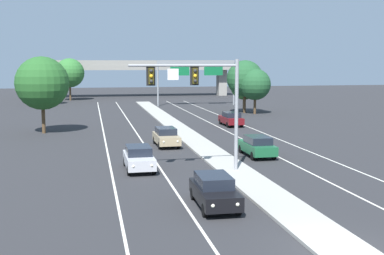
{
  "coord_description": "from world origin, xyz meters",
  "views": [
    {
      "loc": [
        -9.21,
        -16.42,
        7.1
      ],
      "look_at": [
        -3.2,
        12.83,
        3.2
      ],
      "focal_mm": 46.28,
      "sensor_mm": 36.0,
      "label": 1
    }
  ],
  "objects_px": {
    "tree_far_left_a": "(42,83)",
    "car_receding_darkred": "(231,119)",
    "overhead_signal_mast": "(203,91)",
    "highway_sign_gantry": "(197,69)",
    "car_oncoming_silver": "(139,158)",
    "tree_far_right_a": "(255,85)",
    "car_oncoming_tan": "(166,137)",
    "tree_far_right_c": "(244,86)",
    "tree_far_left_b": "(70,73)",
    "car_oncoming_black": "(214,191)",
    "tree_far_left_c": "(42,78)",
    "tree_far_right_b": "(245,79)",
    "car_receding_green": "(257,146)"
  },
  "relations": [
    {
      "from": "tree_far_left_a",
      "to": "car_receding_darkred",
      "type": "bearing_deg",
      "value": 5.49
    },
    {
      "from": "overhead_signal_mast",
      "to": "highway_sign_gantry",
      "type": "bearing_deg",
      "value": 78.32
    },
    {
      "from": "car_oncoming_silver",
      "to": "tree_far_right_a",
      "type": "distance_m",
      "value": 38.72
    },
    {
      "from": "car_oncoming_tan",
      "to": "tree_far_right_a",
      "type": "distance_m",
      "value": 29.33
    },
    {
      "from": "car_receding_darkred",
      "to": "tree_far_right_c",
      "type": "distance_m",
      "value": 16.68
    },
    {
      "from": "tree_far_left_b",
      "to": "tree_far_right_c",
      "type": "distance_m",
      "value": 38.17
    },
    {
      "from": "car_oncoming_black",
      "to": "tree_far_left_a",
      "type": "bearing_deg",
      "value": 110.39
    },
    {
      "from": "car_receding_darkred",
      "to": "highway_sign_gantry",
      "type": "distance_m",
      "value": 27.74
    },
    {
      "from": "overhead_signal_mast",
      "to": "tree_far_left_a",
      "type": "bearing_deg",
      "value": 119.03
    },
    {
      "from": "car_receding_darkred",
      "to": "tree_far_left_b",
      "type": "height_order",
      "value": "tree_far_left_b"
    },
    {
      "from": "car_receding_darkred",
      "to": "tree_far_left_c",
      "type": "distance_m",
      "value": 41.54
    },
    {
      "from": "car_receding_darkred",
      "to": "car_oncoming_silver",
      "type": "bearing_deg",
      "value": -120.52
    },
    {
      "from": "tree_far_right_b",
      "to": "tree_far_left_a",
      "type": "relative_size",
      "value": 0.97
    },
    {
      "from": "car_receding_green",
      "to": "tree_far_left_b",
      "type": "bearing_deg",
      "value": 104.72
    },
    {
      "from": "tree_far_left_c",
      "to": "tree_far_right_b",
      "type": "bearing_deg",
      "value": -34.33
    },
    {
      "from": "tree_far_left_b",
      "to": "tree_far_left_a",
      "type": "height_order",
      "value": "tree_far_left_b"
    },
    {
      "from": "car_oncoming_tan",
      "to": "tree_far_right_a",
      "type": "height_order",
      "value": "tree_far_right_a"
    },
    {
      "from": "car_oncoming_black",
      "to": "highway_sign_gantry",
      "type": "xyz_separation_m",
      "value": [
        11.51,
        57.78,
        5.34
      ]
    },
    {
      "from": "tree_far_left_a",
      "to": "car_oncoming_tan",
      "type": "bearing_deg",
      "value": -42.79
    },
    {
      "from": "overhead_signal_mast",
      "to": "car_oncoming_tan",
      "type": "distance_m",
      "value": 11.88
    },
    {
      "from": "overhead_signal_mast",
      "to": "car_oncoming_silver",
      "type": "xyz_separation_m",
      "value": [
        -3.96,
        1.87,
        -4.5
      ]
    },
    {
      "from": "tree_far_right_a",
      "to": "highway_sign_gantry",
      "type": "bearing_deg",
      "value": 108.66
    },
    {
      "from": "car_oncoming_silver",
      "to": "tree_far_left_a",
      "type": "bearing_deg",
      "value": 111.99
    },
    {
      "from": "tree_far_left_c",
      "to": "tree_far_left_a",
      "type": "relative_size",
      "value": 0.9
    },
    {
      "from": "car_oncoming_silver",
      "to": "highway_sign_gantry",
      "type": "distance_m",
      "value": 50.8
    },
    {
      "from": "highway_sign_gantry",
      "to": "car_receding_green",
      "type": "bearing_deg",
      "value": -96.31
    },
    {
      "from": "highway_sign_gantry",
      "to": "tree_far_left_b",
      "type": "distance_m",
      "value": 26.67
    },
    {
      "from": "tree_far_left_b",
      "to": "car_oncoming_tan",
      "type": "bearing_deg",
      "value": -79.71
    },
    {
      "from": "tree_far_right_a",
      "to": "tree_far_right_c",
      "type": "relative_size",
      "value": 1.09
    },
    {
      "from": "car_receding_green",
      "to": "tree_far_left_c",
      "type": "distance_m",
      "value": 56.23
    },
    {
      "from": "car_oncoming_black",
      "to": "highway_sign_gantry",
      "type": "distance_m",
      "value": 59.15
    },
    {
      "from": "car_receding_green",
      "to": "tree_far_right_c",
      "type": "relative_size",
      "value": 0.77
    },
    {
      "from": "car_oncoming_black",
      "to": "car_receding_darkred",
      "type": "bearing_deg",
      "value": 72.43
    },
    {
      "from": "car_receding_green",
      "to": "tree_far_left_b",
      "type": "relative_size",
      "value": 0.56
    },
    {
      "from": "car_receding_green",
      "to": "tree_far_left_a",
      "type": "relative_size",
      "value": 0.58
    },
    {
      "from": "car_oncoming_tan",
      "to": "car_receding_green",
      "type": "xyz_separation_m",
      "value": [
        6.1,
        -6.11,
        0.0
      ]
    },
    {
      "from": "car_oncoming_silver",
      "to": "car_oncoming_tan",
      "type": "bearing_deg",
      "value": 70.46
    },
    {
      "from": "car_oncoming_tan",
      "to": "tree_far_left_a",
      "type": "xyz_separation_m",
      "value": [
        -11.03,
        10.21,
        4.26
      ]
    },
    {
      "from": "highway_sign_gantry",
      "to": "tree_far_left_a",
      "type": "xyz_separation_m",
      "value": [
        -22.16,
        -29.12,
        -1.08
      ]
    },
    {
      "from": "car_oncoming_black",
      "to": "tree_far_right_a",
      "type": "relative_size",
      "value": 0.71
    },
    {
      "from": "car_oncoming_black",
      "to": "car_oncoming_silver",
      "type": "relative_size",
      "value": 1.0
    },
    {
      "from": "car_receding_green",
      "to": "car_oncoming_silver",
      "type": "bearing_deg",
      "value": -162.24
    },
    {
      "from": "tree_far_left_b",
      "to": "car_oncoming_black",
      "type": "bearing_deg",
      "value": -82.53
    },
    {
      "from": "car_oncoming_tan",
      "to": "car_receding_darkred",
      "type": "relative_size",
      "value": 1.0
    },
    {
      "from": "tree_far_right_c",
      "to": "overhead_signal_mast",
      "type": "bearing_deg",
      "value": -111.27
    },
    {
      "from": "tree_far_left_c",
      "to": "tree_far_right_c",
      "type": "height_order",
      "value": "tree_far_left_c"
    },
    {
      "from": "car_oncoming_silver",
      "to": "tree_far_right_b",
      "type": "height_order",
      "value": "tree_far_right_b"
    },
    {
      "from": "car_oncoming_black",
      "to": "tree_far_left_b",
      "type": "bearing_deg",
      "value": 97.47
    },
    {
      "from": "tree_far_left_c",
      "to": "tree_far_right_a",
      "type": "distance_m",
      "value": 37.59
    },
    {
      "from": "car_receding_darkred",
      "to": "tree_far_right_a",
      "type": "relative_size",
      "value": 0.71
    }
  ]
}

